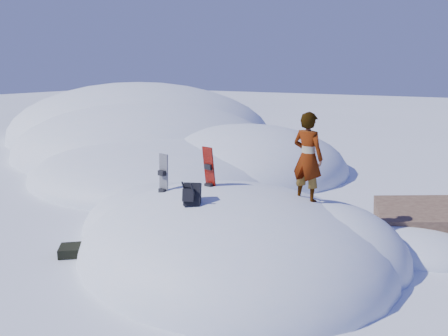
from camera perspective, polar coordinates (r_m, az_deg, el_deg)
The scene contains 9 objects.
ground at distance 9.71m, azimuth 0.96°, elevation -11.35°, with size 120.00×120.00×0.00m, color white.
snow_mound at distance 9.98m, azimuth 0.77°, elevation -10.65°, with size 8.00×6.00×3.00m.
snow_ridge at distance 23.30m, azimuth -9.60°, elevation 2.88°, with size 21.50×18.50×6.40m.
rock_outcrop at distance 11.46m, azimuth 25.55°, elevation -8.71°, with size 4.68×4.41×1.68m.
snowboard_red at distance 9.53m, azimuth -1.87°, elevation -1.36°, with size 0.31×0.26×1.45m.
snowboard_dark at distance 9.73m, azimuth -7.93°, elevation -2.09°, with size 0.27×0.17×1.38m.
backpack at distance 8.51m, azimuth -4.23°, elevation -3.46°, with size 0.44×0.50×0.54m.
gear_pile at distance 10.20m, azimuth -18.32°, elevation -10.05°, with size 0.98×0.85×0.26m.
person at distance 9.16m, azimuth 10.86°, elevation 1.36°, with size 0.69×0.45×1.89m, color slate.
Camera 1 is at (4.33, -7.73, 3.99)m, focal length 35.00 mm.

